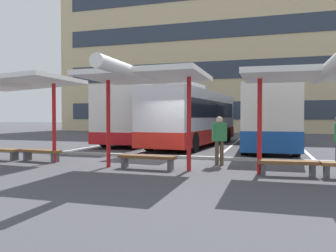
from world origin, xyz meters
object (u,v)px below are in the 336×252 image
at_px(coach_bus_1, 194,118).
at_px(coach_bus_2, 267,119).
at_px(bench_0, 2,152).
at_px(bench_3, 287,164).
at_px(waiting_shelter_1, 144,77).
at_px(bench_1, 41,153).
at_px(waiting_passenger_1, 219,137).
at_px(waiting_shelter_0, 13,84).
at_px(bench_2, 147,159).
at_px(coach_bus_0, 149,116).
at_px(waiting_shelter_2, 323,75).

xyz_separation_m(coach_bus_1, coach_bus_2, (4.21, 0.42, -0.04)).
height_order(bench_0, bench_3, same).
xyz_separation_m(coach_bus_2, waiting_shelter_1, (-3.82, -9.93, 1.39)).
relative_size(waiting_shelter_1, bench_3, 3.01).
bearing_deg(coach_bus_2, waiting_shelter_1, -111.02).
distance_m(bench_1, waiting_passenger_1, 6.90).
bearing_deg(waiting_shelter_0, bench_3, -1.44).
relative_size(bench_1, bench_2, 0.88).
xyz_separation_m(waiting_shelter_1, bench_2, (-0.00, 0.27, -2.66)).
relative_size(coach_bus_1, waiting_passenger_1, 6.28).
bearing_deg(coach_bus_1, coach_bus_2, 5.67).
relative_size(waiting_shelter_0, waiting_passenger_1, 3.04).
bearing_deg(coach_bus_2, bench_2, -111.56).
height_order(waiting_shelter_0, bench_1, waiting_shelter_0).
xyz_separation_m(coach_bus_0, bench_3, (8.39, -11.42, -1.47)).
bearing_deg(waiting_passenger_1, coach_bus_1, 108.49).
xyz_separation_m(bench_1, waiting_shelter_2, (9.91, -0.82, 2.55)).
height_order(coach_bus_0, waiting_shelter_2, coach_bus_0).
height_order(bench_0, waiting_shelter_1, waiting_shelter_1).
distance_m(coach_bus_0, bench_2, 12.13).
relative_size(coach_bus_1, bench_1, 6.32).
relative_size(coach_bus_0, coach_bus_2, 0.97).
bearing_deg(waiting_shelter_2, coach_bus_2, 98.52).
bearing_deg(waiting_shelter_0, waiting_passenger_1, 10.06).
bearing_deg(bench_0, waiting_shelter_1, -7.23).
bearing_deg(waiting_shelter_0, coach_bus_1, 60.49).
xyz_separation_m(bench_2, waiting_shelter_2, (5.29, -0.21, 2.55)).
bearing_deg(coach_bus_0, waiting_shelter_2, -51.24).
height_order(coach_bus_2, waiting_shelter_1, coach_bus_2).
height_order(bench_0, bench_1, same).
xyz_separation_m(coach_bus_1, bench_1, (-4.23, -8.63, -1.31)).
relative_size(coach_bus_0, waiting_shelter_2, 2.41).
bearing_deg(waiting_passenger_1, bench_3, -36.10).
xyz_separation_m(bench_2, waiting_passenger_1, (2.18, 1.55, 0.68)).
bearing_deg(waiting_shelter_1, coach_bus_2, 68.98).
relative_size(coach_bus_0, waiting_shelter_0, 2.26).
xyz_separation_m(coach_bus_1, waiting_shelter_1, (0.39, -9.51, 1.35)).
xyz_separation_m(coach_bus_2, bench_1, (-8.43, -9.04, -1.27)).
bearing_deg(waiting_shelter_1, waiting_shelter_2, 0.73).
distance_m(coach_bus_0, bench_1, 10.86).
height_order(bench_0, waiting_shelter_2, waiting_shelter_2).
distance_m(coach_bus_0, waiting_passenger_1, 11.62).
xyz_separation_m(bench_2, bench_3, (4.39, -0.06, -0.01)).
height_order(bench_0, waiting_passenger_1, waiting_passenger_1).
xyz_separation_m(coach_bus_0, coach_bus_1, (3.60, -2.12, -0.15)).
bearing_deg(coach_bus_1, bench_0, -124.71).
relative_size(coach_bus_1, waiting_shelter_2, 2.21).
xyz_separation_m(coach_bus_0, waiting_shelter_2, (9.29, -11.57, 1.09)).
relative_size(coach_bus_2, bench_2, 6.31).
bearing_deg(bench_0, bench_2, -4.81).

